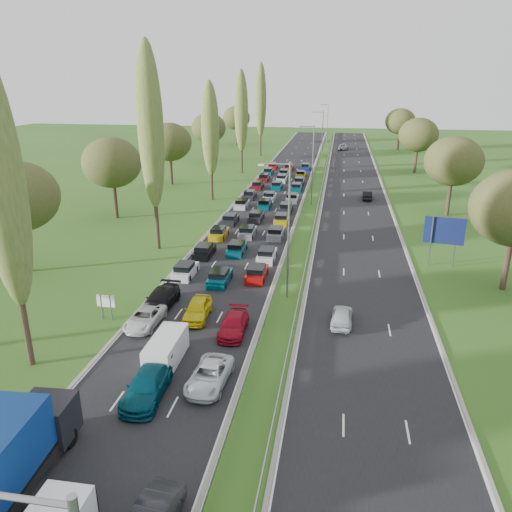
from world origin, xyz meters
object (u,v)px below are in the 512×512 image
at_px(near_car_2, 145,318).
at_px(near_car_3, 161,299).
at_px(white_van_rear, 167,348).
at_px(blue_lorry, 2,462).
at_px(direction_sign, 444,233).
at_px(info_sign, 106,304).

distance_m(near_car_2, near_car_3, 3.34).
bearing_deg(near_car_3, white_van_rear, -65.16).
bearing_deg(blue_lorry, direction_sign, 51.17).
bearing_deg(direction_sign, near_car_3, -150.19).
xyz_separation_m(info_sign, direction_sign, (28.80, 17.27, 2.20)).
relative_size(near_car_2, info_sign, 2.23).
xyz_separation_m(blue_lorry, info_sign, (-3.56, 17.94, -0.67)).
bearing_deg(blue_lorry, near_car_2, 87.13).
xyz_separation_m(near_car_2, blue_lorry, (0.10, -17.41, 1.37)).
height_order(near_car_2, white_van_rear, white_van_rear).
bearing_deg(direction_sign, near_car_2, -144.90).
height_order(near_car_2, direction_sign, direction_sign).
bearing_deg(white_van_rear, near_car_3, 112.53).
relative_size(near_car_3, white_van_rear, 1.13).
distance_m(near_car_2, info_sign, 3.57).
height_order(white_van_rear, info_sign, info_sign).
xyz_separation_m(white_van_rear, info_sign, (-6.91, 5.24, 0.40)).
distance_m(near_car_2, blue_lorry, 17.46).
bearing_deg(info_sign, direction_sign, 30.95).
relative_size(blue_lorry, white_van_rear, 1.98).
relative_size(near_car_3, direction_sign, 1.02).
distance_m(info_sign, direction_sign, 33.66).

